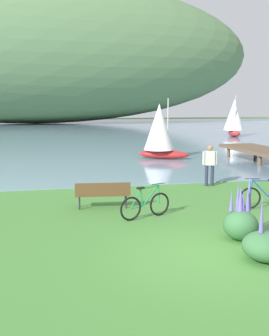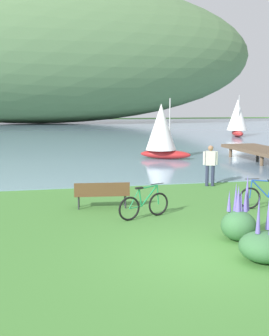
# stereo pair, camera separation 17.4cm
# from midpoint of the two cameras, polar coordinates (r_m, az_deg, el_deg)

# --- Properties ---
(ground_plane) EXTENTS (200.00, 200.00, 0.00)m
(ground_plane) POSITION_cam_midpoint_polar(r_m,az_deg,el_deg) (9.66, 9.95, -11.75)
(ground_plane) COLOR #478438
(bay_water) EXTENTS (180.00, 80.00, 0.04)m
(bay_water) POSITION_cam_midpoint_polar(r_m,az_deg,el_deg) (56.75, -8.85, 5.24)
(bay_water) COLOR #7A99B2
(bay_water) RESTS_ON ground
(distant_hillside) EXTENTS (81.23, 28.00, 25.71)m
(distant_hillside) POSITION_cam_midpoint_polar(r_m,az_deg,el_deg) (78.40, -14.07, 15.45)
(distant_hillside) COLOR #567A4C
(distant_hillside) RESTS_ON bay_water
(park_bench_near_camera) EXTENTS (1.84, 0.66, 0.88)m
(park_bench_near_camera) POSITION_cam_midpoint_polar(r_m,az_deg,el_deg) (13.49, -4.80, -3.45)
(park_bench_near_camera) COLOR brown
(park_bench_near_camera) RESTS_ON ground
(bicycle_leaning_near_bench) EXTENTS (1.76, 0.27, 1.01)m
(bicycle_leaning_near_bench) POSITION_cam_midpoint_polar(r_m,az_deg,el_deg) (14.11, 17.41, -3.80)
(bicycle_leaning_near_bench) COLOR black
(bicycle_leaning_near_bench) RESTS_ON ground
(bicycle_beside_path) EXTENTS (1.68, 0.68, 1.01)m
(bicycle_beside_path) POSITION_cam_midpoint_polar(r_m,az_deg,el_deg) (12.33, 1.14, -5.17)
(bicycle_beside_path) COLOR black
(bicycle_beside_path) RESTS_ON ground
(person_at_shoreline) EXTENTS (0.60, 0.30, 1.71)m
(person_at_shoreline) POSITION_cam_midpoint_polar(r_m,az_deg,el_deg) (17.40, 10.13, 0.72)
(person_at_shoreline) COLOR #282D47
(person_at_shoreline) RESTS_ON ground
(echium_bush_closest_to_camera) EXTENTS (1.07, 1.07, 1.54)m
(echium_bush_closest_to_camera) POSITION_cam_midpoint_polar(r_m,az_deg,el_deg) (9.47, 17.41, -10.14)
(echium_bush_closest_to_camera) COLOR #386B3D
(echium_bush_closest_to_camera) RESTS_ON ground
(echium_bush_beside_closest) EXTENTS (0.88, 0.88, 1.64)m
(echium_bush_beside_closest) POSITION_cam_midpoint_polar(r_m,az_deg,el_deg) (10.70, 14.11, -7.32)
(echium_bush_beside_closest) COLOR #386B3D
(echium_bush_beside_closest) RESTS_ON ground
(sailboat_nearest_to_shore) EXTENTS (3.24, 2.55, 3.74)m
(sailboat_nearest_to_shore) POSITION_cam_midpoint_polar(r_m,az_deg,el_deg) (25.64, 3.34, 5.22)
(sailboat_nearest_to_shore) COLOR #B22323
(sailboat_nearest_to_shore) RESTS_ON bay_water
(sailboat_mid_bay) EXTENTS (2.68, 3.84, 4.35)m
(sailboat_mid_bay) POSITION_cam_midpoint_polar(r_m,az_deg,el_deg) (45.83, 13.57, 6.89)
(sailboat_mid_bay) COLOR #B22323
(sailboat_mid_bay) RESTS_ON bay_water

